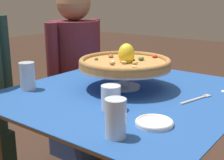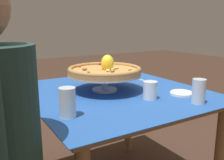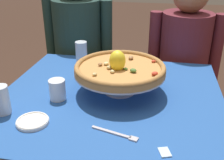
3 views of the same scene
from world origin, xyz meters
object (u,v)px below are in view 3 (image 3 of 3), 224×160
water_glass_side_left (58,91)px  diner_left (79,57)px  water_glass_back_left (81,54)px  water_glass_front_left (2,102)px  dinner_fork (117,134)px  sugar_packet (165,152)px  diner_right (182,70)px  pizza (120,68)px  side_plate (33,121)px  pizza_stand (120,76)px

water_glass_side_left → diner_left: 0.82m
diner_left → water_glass_back_left: bearing=-69.6°
water_glass_side_left → diner_left: (-0.15, 0.80, -0.13)m
water_glass_front_left → diner_left: 0.97m
dinner_fork → sugar_packet: dinner_fork is taller
sugar_packet → diner_right: diner_right is taller
water_glass_side_left → water_glass_back_left: bearing=93.0°
pizza → water_glass_front_left: size_ratio=3.45×
sugar_packet → water_glass_back_left: bearing=124.2°
water_glass_side_left → side_plate: 0.21m
side_plate → water_glass_back_left: bearing=89.7°
water_glass_front_left → dinner_fork: (0.50, -0.06, -0.05)m
dinner_fork → diner_right: size_ratio=0.16×
water_glass_side_left → diner_right: size_ratio=0.08×
pizza → water_glass_front_left: bearing=-148.1°
diner_right → pizza_stand: bearing=-117.7°
pizza_stand → water_glass_back_left: bearing=130.3°
sugar_packet → diner_right: (0.12, 1.07, -0.13)m
diner_right → water_glass_back_left: bearing=-154.4°
water_glass_back_left → dinner_fork: (0.34, -0.69, -0.05)m
water_glass_side_left → water_glass_front_left: (-0.18, -0.16, 0.01)m
diner_right → sugar_packet: bearing=-96.3°
pizza_stand → side_plate: (-0.30, -0.33, -0.07)m
pizza → water_glass_front_left: (-0.46, -0.28, -0.07)m
pizza → water_glass_back_left: 0.46m
dinner_fork → sugar_packet: 0.19m
pizza_stand → water_glass_side_left: pizza_stand is taller
side_plate → pizza_stand: bearing=48.0°
water_glass_front_left → water_glass_back_left: water_glass_back_left is taller
pizza_stand → diner_right: (0.34, 0.65, -0.21)m
diner_left → water_glass_side_left: bearing=-79.6°
pizza_stand → dinner_fork: pizza_stand is taller
water_glass_front_left → diner_left: diner_left is taller
sugar_packet → pizza: bearing=118.4°
dinner_fork → sugar_packet: size_ratio=3.76×
pizza → sugar_packet: bearing=-61.6°
pizza_stand → pizza: size_ratio=1.00×
water_glass_front_left → water_glass_back_left: size_ratio=0.96×
water_glass_front_left → sugar_packet: bearing=-11.0°
pizza_stand → pizza: bearing=-112.5°
water_glass_side_left → diner_right: 1.01m
pizza → water_glass_side_left: (-0.27, -0.12, -0.09)m
pizza_stand → pizza: (-0.00, -0.00, 0.04)m
water_glass_side_left → dinner_fork: water_glass_side_left is taller
pizza_stand → water_glass_front_left: water_glass_front_left is taller
water_glass_back_left → pizza: bearing=-49.8°
dinner_fork → diner_right: diner_right is taller
water_glass_back_left → diner_right: (0.64, 0.31, -0.19)m
water_glass_side_left → dinner_fork: size_ratio=0.51×
dinner_fork → water_glass_back_left: bearing=116.3°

